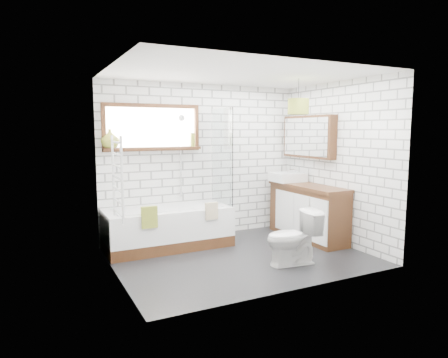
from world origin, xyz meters
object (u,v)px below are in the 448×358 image
basin (288,177)px  pendant (298,107)px  toilet (293,238)px  bathtub (168,228)px  vanity (308,211)px

basin → pendant: pendant is taller
toilet → pendant: pendant is taller
basin → pendant: bearing=-117.3°
toilet → pendant: (0.50, 0.61, 1.74)m
bathtub → basin: (2.14, -0.04, 0.66)m
vanity → toilet: vanity is taller
pendant → toilet: bearing=-129.3°
vanity → pendant: (-0.49, -0.34, 1.66)m
toilet → pendant: size_ratio=2.35×
bathtub → toilet: toilet is taller
vanity → pendant: pendant is taller
bathtub → pendant: size_ratio=6.10×
vanity → basin: 0.72m
vanity → pendant: 1.76m
vanity → toilet: (-0.99, -0.95, -0.08)m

